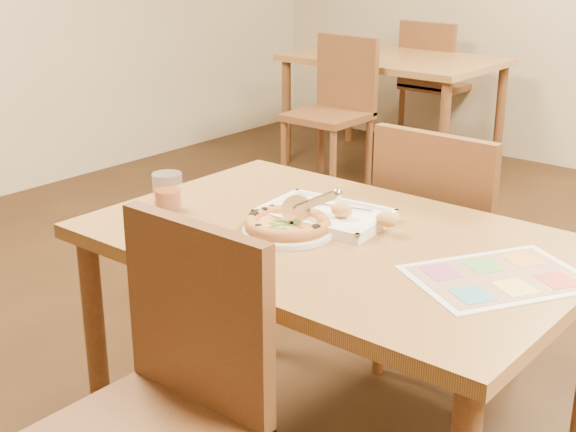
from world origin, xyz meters
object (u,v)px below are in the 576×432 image
Objects in this scene: chair_far at (444,228)px; plate at (288,231)px; menu at (499,277)px; chair_near at (169,378)px; appetizer_tray at (328,216)px; pizza at (288,224)px; dining_table at (335,265)px; bg_chair_near at (338,94)px; pizza_cutter at (310,204)px; bg_chair_far at (432,70)px; glass_tumbler at (168,194)px; bg_table at (393,70)px.

plate is at bearing 81.13° from chair_far.
chair_far reaches higher than menu.
chair_near reaches higher than appetizer_tray.
chair_far is 0.70m from pizza.
dining_table is 2.77× the size of bg_chair_near.
pizza is 0.08m from pizza_cutter.
pizza is at bearing 113.86° from bg_chair_far.
dining_table is 0.61m from chair_near.
appetizer_tray is 0.54m from menu.
chair_near is at bearing -78.85° from plate.
bg_chair_far reaches higher than dining_table.
menu is (0.54, -0.06, -0.01)m from appetizer_tray.
bg_chair_near is (-1.60, 2.20, -0.07)m from dining_table.
pizza_cutter is 0.53m from menu.
bg_chair_near reaches higher than glass_tumbler.
pizza_cutter is 0.12m from appetizer_tray.
bg_table is 11.31× the size of pizza_cutter.
plate is at bearing -62.48° from bg_table.
appetizer_tray is 1.02× the size of menu.
chair_near is at bearing -83.19° from appetizer_tray.
bg_chair_near reaches higher than menu.
bg_chair_near reaches higher than pizza_cutter.
bg_table is 5.58× the size of pizza.
chair_far is 2.72m from bg_table.
pizza_cutter is at bearing -61.51° from bg_table.
bg_chair_near is (0.00, -0.60, -0.07)m from bg_table.
glass_tumbler is (-0.50, -0.74, 0.20)m from chair_far.
chair_far is at bearing 90.00° from dining_table.
bg_chair_near is 4.37× the size of glass_tumbler.
glass_tumbler is (-0.40, -0.07, 0.04)m from plate.
bg_table is at bearing 126.51° from menu.
bg_chair_far is 3.67m from pizza_cutter.
pizza_cutter is 0.28× the size of appetizer_tray.
appetizer_tray is at bearing 115.22° from bg_chair_far.
bg_chair_far is (-1.60, 3.90, 0.00)m from chair_near.
plate is at bearing 9.55° from glass_tumbler.
chair_far is 0.91m from glass_tumbler.
chair_far is 4.37× the size of glass_tumbler.
pizza is 0.14m from appetizer_tray.
pizza is 0.58× the size of appetizer_tray.
chair_far is at bearing 128.20° from menu.
appetizer_tray is at bearing 81.22° from chair_far.
chair_near is at bearing -128.81° from pizza_cutter.
pizza is at bearing -62.54° from bg_table.
plate is at bearing -99.21° from appetizer_tray.
pizza_cutter is at bearing 96.46° from chair_near.
appetizer_tray is at bearing 26.98° from glass_tumbler.
glass_tumbler reaches higher than plate.
appetizer_tray is 0.47m from glass_tumbler.
pizza_cutter reaches higher than appetizer_tray.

